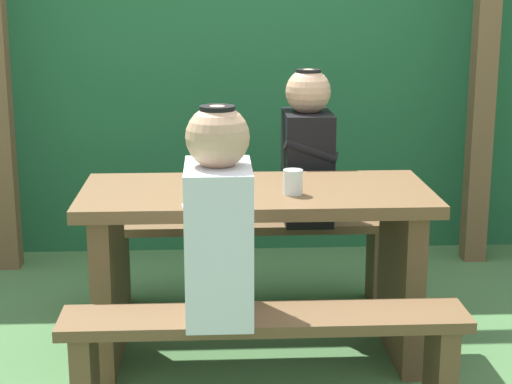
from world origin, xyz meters
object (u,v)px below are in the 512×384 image
object	(u,v)px
bench_far	(250,245)
bottle_right	(217,171)
bottle_left	(222,163)
person_black_coat	(307,152)
person_white_shirt	(218,221)
drinking_glass	(293,182)
bench_near	(265,346)
picnic_table	(256,244)

from	to	relation	value
bench_far	bottle_right	xyz separation A→B (m)	(-0.16, -0.66, 0.51)
bottle_left	bottle_right	xyz separation A→B (m)	(-0.02, -0.17, 0.00)
person_black_coat	bottle_right	world-z (taller)	person_black_coat
person_white_shirt	drinking_glass	distance (m)	0.57
person_black_coat	bottle_left	xyz separation A→B (m)	(-0.41, -0.49, 0.06)
bench_far	drinking_glass	bearing A→B (deg)	-78.47
person_white_shirt	bottle_right	size ratio (longest dim) A/B	2.97
bottle_right	person_white_shirt	bearing A→B (deg)	-89.78
bench_near	drinking_glass	world-z (taller)	drinking_glass
bench_far	drinking_glass	world-z (taller)	drinking_glass
person_white_shirt	bottle_left	world-z (taller)	person_white_shirt
person_white_shirt	drinking_glass	xyz separation A→B (m)	(0.29, 0.49, 0.02)
bench_far	bottle_right	size ratio (longest dim) A/B	5.78
bench_far	bottle_right	distance (m)	0.85
drinking_glass	bottle_right	distance (m)	0.30
drinking_glass	bottle_left	xyz separation A→B (m)	(-0.27, 0.19, 0.04)
bench_far	person_black_coat	world-z (taller)	person_black_coat
bottle_right	drinking_glass	bearing A→B (deg)	-3.43
picnic_table	bottle_right	world-z (taller)	bottle_right
person_black_coat	bottle_right	xyz separation A→B (m)	(-0.43, -0.66, 0.06)
bench_far	person_white_shirt	size ratio (longest dim) A/B	1.95
person_white_shirt	person_black_coat	bearing A→B (deg)	69.89
bottle_left	bottle_right	distance (m)	0.17
picnic_table	person_white_shirt	distance (m)	0.66
person_black_coat	drinking_glass	bearing A→B (deg)	-101.05
bottle_left	bottle_right	size ratio (longest dim) A/B	0.89
person_black_coat	drinking_glass	distance (m)	0.69
bench_far	person_black_coat	xyz separation A→B (m)	(0.27, -0.00, 0.45)
drinking_glass	bottle_left	size ratio (longest dim) A/B	0.46
bench_near	person_white_shirt	bearing A→B (deg)	178.78
picnic_table	bottle_left	bearing A→B (deg)	145.78
picnic_table	person_white_shirt	size ratio (longest dim) A/B	1.95
drinking_glass	bottle_right	bearing A→B (deg)	176.57
person_white_shirt	bottle_left	distance (m)	0.68
person_white_shirt	bottle_left	size ratio (longest dim) A/B	3.35
bottle_right	bench_far	bearing A→B (deg)	76.64
bench_near	bottle_left	world-z (taller)	bottle_left
bench_near	bench_far	world-z (taller)	same
bench_far	bottle_left	size ratio (longest dim) A/B	6.52
bench_near	bench_far	distance (m)	1.17
bench_far	drinking_glass	distance (m)	0.84
bench_near	person_white_shirt	distance (m)	0.48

